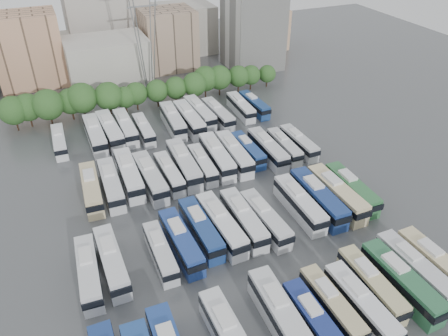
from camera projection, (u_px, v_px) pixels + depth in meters
name	position (u px, v px, depth m)	size (l,w,h in m)	color
ground	(219.00, 211.00, 70.20)	(220.00, 220.00, 0.00)	#424447
tree_line	(135.00, 92.00, 99.01)	(65.15, 7.89, 8.45)	black
city_buildings	(94.00, 42.00, 118.82)	(102.00, 35.00, 20.00)	#9E998E
apartment_tower	(253.00, 20.00, 118.81)	(14.00, 14.00, 26.00)	silver
electricity_pylon	(143.00, 17.00, 99.13)	(9.00, 6.91, 33.83)	slate
bus_r0_s6	(281.00, 316.00, 50.78)	(3.26, 13.31, 4.15)	silver
bus_r0_s7	(316.00, 324.00, 50.18)	(2.58, 11.72, 3.68)	navy
bus_r0_s8	(332.00, 305.00, 52.56)	(2.54, 11.20, 3.51)	#C1B384
bus_r0_s9	(361.00, 304.00, 52.45)	(2.87, 12.11, 3.78)	silver
bus_r0_s10	(371.00, 284.00, 55.16)	(2.79, 11.74, 3.67)	#C3B986
bus_r0_s11	(401.00, 282.00, 55.25)	(3.09, 13.02, 4.07)	#2B6641
bus_r0_s12	(415.00, 269.00, 57.16)	(3.01, 12.58, 3.93)	silver
bus_r0_s13	(436.00, 265.00, 57.82)	(3.07, 12.51, 3.90)	beige
bus_r1_s0	(89.00, 272.00, 56.75)	(3.22, 12.06, 3.75)	silver
bus_r1_s1	(112.00, 261.00, 58.37)	(2.88, 12.29, 3.84)	silver
bus_r1_s3	(160.00, 252.00, 60.09)	(2.41, 10.84, 3.40)	silver
bus_r1_s4	(181.00, 242.00, 61.54)	(3.18, 12.46, 3.88)	navy
bus_r1_s5	(201.00, 229.00, 63.82)	(3.03, 12.44, 3.88)	navy
bus_r1_s6	(221.00, 224.00, 64.45)	(3.46, 13.18, 4.10)	silver
bus_r1_s7	(244.00, 219.00, 65.60)	(2.79, 12.59, 3.95)	silver
bus_r1_s8	(265.00, 219.00, 65.74)	(3.18, 12.24, 3.81)	silver
bus_r1_s10	(300.00, 204.00, 68.73)	(2.98, 12.77, 3.99)	silver
bus_r1_s11	(318.00, 198.00, 69.75)	(3.20, 13.68, 4.28)	navy
bus_r1_s12	(337.00, 194.00, 70.71)	(3.13, 13.61, 4.26)	beige
bus_r1_s13	(352.00, 189.00, 72.09)	(3.06, 12.56, 3.92)	#2D6A3A
bus_r2_s1	(91.00, 189.00, 72.11)	(3.36, 12.69, 3.95)	#CAB98B
bus_r2_s2	(111.00, 184.00, 73.15)	(3.09, 12.75, 3.98)	silver
bus_r2_s3	(129.00, 174.00, 75.46)	(3.17, 13.40, 4.19)	silver
bus_r2_s4	(150.00, 177.00, 74.79)	(3.32, 13.22, 4.12)	silver
bus_r2_s5	(169.00, 173.00, 76.31)	(2.67, 11.26, 3.52)	silver
bus_r2_s6	(184.00, 164.00, 78.16)	(3.32, 13.67, 4.27)	silver
bus_r2_s7	(203.00, 164.00, 78.74)	(2.79, 11.13, 3.47)	silver
bus_r2_s8	(217.00, 156.00, 80.45)	(3.50, 13.43, 4.18)	white
bus_r2_s9	(234.00, 154.00, 81.30)	(3.28, 13.15, 4.10)	silver
bus_r2_s10	(248.00, 150.00, 83.09)	(2.57, 11.02, 3.44)	navy
bus_r2_s11	(268.00, 149.00, 82.85)	(2.86, 12.70, 3.98)	silver
bus_r2_s12	(284.00, 146.00, 84.15)	(2.79, 11.12, 3.47)	silver
bus_r2_s13	(299.00, 142.00, 85.33)	(2.58, 11.25, 3.52)	silver
bus_r3_s0	(59.00, 141.00, 85.84)	(2.61, 10.91, 3.41)	silver
bus_r3_s2	(95.00, 135.00, 87.33)	(3.03, 13.41, 4.20)	silver
bus_r3_s3	(110.00, 130.00, 88.84)	(3.64, 13.62, 4.23)	silver
bus_r3_s4	(126.00, 127.00, 90.27)	(2.87, 12.59, 3.94)	silver
bus_r3_s5	(144.00, 129.00, 89.91)	(2.44, 11.01, 3.45)	silver
bus_r3_s7	(173.00, 120.00, 92.74)	(3.43, 13.10, 4.08)	silver
bus_r3_s8	(189.00, 119.00, 92.98)	(3.04, 13.61, 4.26)	silver
bus_r3_s9	(200.00, 113.00, 95.81)	(3.32, 13.09, 4.08)	silver
bus_r3_s10	(218.00, 114.00, 95.40)	(3.27, 12.50, 3.89)	silver
bus_r3_s12	(241.00, 107.00, 98.72)	(2.89, 11.71, 3.65)	white
bus_r3_s13	(254.00, 105.00, 99.89)	(2.95, 11.24, 3.50)	navy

